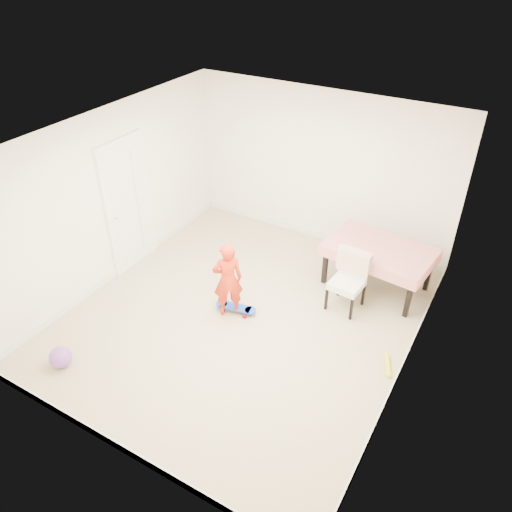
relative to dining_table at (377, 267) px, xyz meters
The scene contains 17 objects.
ground 2.16m from the dining_table, 130.20° to the right, with size 5.00×5.00×0.00m, color tan.
ceiling 3.08m from the dining_table, 130.20° to the right, with size 4.50×5.00×0.04m, color white.
wall_back 1.87m from the dining_table, 148.04° to the left, with size 4.50×0.04×2.60m, color white.
wall_front 4.43m from the dining_table, 108.49° to the right, with size 4.50×0.04×2.60m, color white.
wall_left 4.06m from the dining_table, 155.73° to the right, with size 0.04×5.00×2.60m, color white.
wall_right 2.07m from the dining_table, 62.15° to the right, with size 0.04×5.00×2.60m, color white.
door 3.89m from the dining_table, 159.78° to the right, with size 0.10×0.94×2.11m, color white.
baseboard_back 1.65m from the dining_table, 147.74° to the left, with size 4.50×0.02×0.12m, color white.
baseboard_front 4.35m from the dining_table, 108.44° to the right, with size 4.50×0.02×0.12m, color white.
baseboard_left 3.97m from the dining_table, 155.79° to the right, with size 0.02×5.00×0.12m, color white.
baseboard_right 1.86m from the dining_table, 61.88° to the right, with size 0.02×5.00×0.12m, color white.
dining_table is the anchor object (origin of this frame).
dining_chair 0.74m from the dining_table, 106.79° to the right, with size 0.49×0.57×0.89m, color beige, non-canonical shape.
skateboard 2.21m from the dining_table, 133.67° to the right, with size 0.60×0.22×0.09m, color blue, non-canonical shape.
child 2.31m from the dining_table, 133.36° to the right, with size 0.41×0.27×1.13m, color red.
balloon 4.57m from the dining_table, 128.67° to the right, with size 0.28×0.28×0.28m, color purple.
foam_toy 1.72m from the dining_table, 65.34° to the right, with size 0.06×0.06×0.40m, color yellow.
Camera 1 is at (2.86, -4.56, 4.66)m, focal length 35.00 mm.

